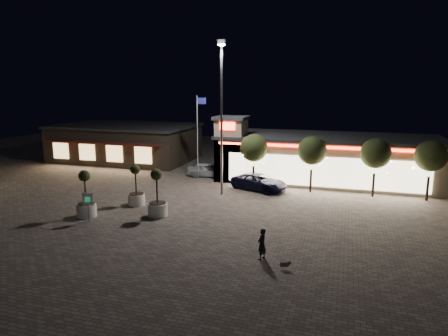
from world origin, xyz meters
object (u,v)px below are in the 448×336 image
(planter_left, at_px, (136,193))
(pickup_truck, at_px, (259,182))
(white_sedan, at_px, (208,170))
(valet_sign, at_px, (88,202))
(planter_mid, at_px, (86,202))
(pedestrian, at_px, (262,244))

(planter_left, bearing_deg, pickup_truck, 41.88)
(white_sedan, xyz_separation_m, planter_left, (-1.92, -10.77, 0.28))
(pickup_truck, xyz_separation_m, valet_sign, (-9.00, -11.58, 0.69))
(pickup_truck, relative_size, planter_left, 1.61)
(pickup_truck, distance_m, planter_mid, 14.49)
(planter_left, bearing_deg, valet_sign, -103.19)
(pedestrian, distance_m, planter_mid, 13.42)
(white_sedan, xyz_separation_m, valet_sign, (-2.96, -15.21, 0.71))
(pickup_truck, bearing_deg, white_sedan, 81.67)
(white_sedan, bearing_deg, planter_left, 160.22)
(white_sedan, distance_m, valet_sign, 15.52)
(white_sedan, distance_m, planter_mid, 14.75)
(pedestrian, relative_size, planter_left, 0.53)
(pedestrian, xyz_separation_m, planter_left, (-11.09, 6.76, 0.13))
(pickup_truck, relative_size, pedestrian, 3.01)
(planter_left, bearing_deg, planter_mid, -119.00)
(planter_left, height_order, valet_sign, planter_left)
(pickup_truck, xyz_separation_m, planter_left, (-7.96, -7.14, 0.27))
(pickup_truck, distance_m, white_sedan, 7.05)
(white_sedan, relative_size, planter_left, 1.29)
(white_sedan, distance_m, pedestrian, 19.79)
(planter_left, bearing_deg, pedestrian, -31.38)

